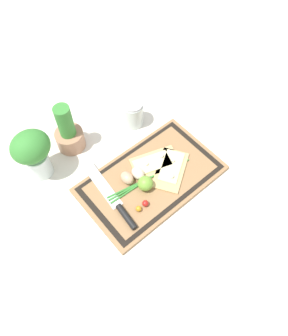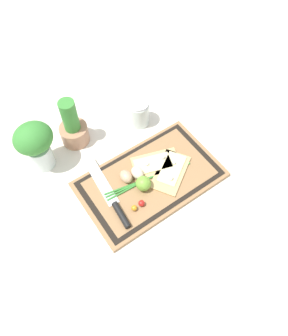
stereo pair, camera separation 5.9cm
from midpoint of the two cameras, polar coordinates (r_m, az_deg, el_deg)
name	(u,v)px [view 2 (the right image)]	position (r m, az deg, el deg)	size (l,w,h in m)	color
ground_plane	(150,181)	(1.20, 2.47, -2.25)	(6.00, 6.00, 0.00)	silver
cutting_board	(150,179)	(1.19, 2.49, -2.02)	(0.51, 0.31, 0.02)	#997047
pizza_slice_near	(171,171)	(1.19, 6.12, -0.65)	(0.20, 0.18, 0.02)	tan
pizza_slice_far	(155,163)	(1.21, 3.41, 0.76)	(0.20, 0.15, 0.02)	tan
knife	(114,202)	(1.13, -3.79, -6.07)	(0.06, 0.32, 0.02)	silver
egg_brown	(126,176)	(1.16, -1.67, -1.54)	(0.04, 0.05, 0.04)	tan
egg_pink	(137,173)	(1.17, 0.28, -0.92)	(0.04, 0.05, 0.04)	beige
lime	(143,184)	(1.14, 1.40, -2.78)	(0.05, 0.05, 0.05)	#70A838
cherry_tomato_red	(141,203)	(1.12, 1.09, -6.22)	(0.02, 0.02, 0.02)	red
cherry_tomato_yellow	(134,208)	(1.11, -0.18, -7.05)	(0.02, 0.02, 0.02)	orange
scallion_bunch	(148,178)	(1.18, 2.07, -1.74)	(0.33, 0.08, 0.01)	#388433
herb_pot	(73,128)	(1.26, -10.95, 6.80)	(0.11, 0.11, 0.21)	#AD7A5B
sauce_jar	(139,114)	(1.32, 0.34, 9.38)	(0.09, 0.09, 0.11)	silver
herb_glass	(36,144)	(1.18, -17.01, 4.05)	(0.14, 0.12, 0.21)	silver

